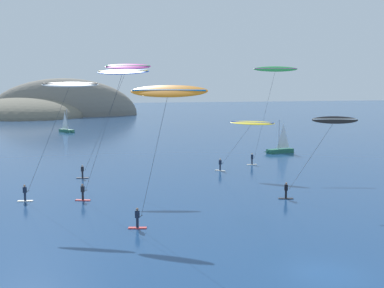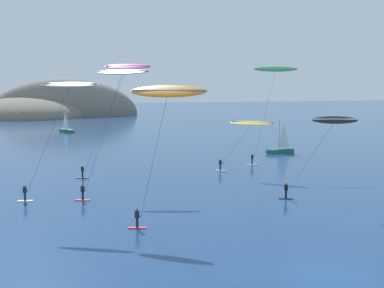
# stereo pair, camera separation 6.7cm
# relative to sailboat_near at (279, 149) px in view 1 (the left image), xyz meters

# --- Properties ---
(ground_plane) EXTENTS (600.00, 600.00, 0.00)m
(ground_plane) POSITION_rel_sailboat_near_xyz_m (-21.17, -49.80, -0.64)
(ground_plane) COLOR navy
(headland_island) EXTENTS (62.97, 54.48, 28.85)m
(headland_island) POSITION_rel_sailboat_near_xyz_m (-39.18, 118.40, -0.64)
(headland_island) COLOR slate
(headland_island) RESTS_ON ground
(sailboat_near) EXTENTS (5.97, 2.09, 5.70)m
(sailboat_near) POSITION_rel_sailboat_near_xyz_m (0.00, 0.00, 0.00)
(sailboat_near) COLOR #23664C
(sailboat_near) RESTS_ON ground
(sailboat_far) EXTENTS (4.04, 5.51, 5.70)m
(sailboat_far) POSITION_rel_sailboat_near_xyz_m (-34.08, 48.59, 0.00)
(sailboat_far) COLOR #23664C
(sailboat_far) RESTS_ON ground
(kitesurfer_black) EXTENTS (7.58, 3.09, 8.56)m
(kitesurfer_black) POSITION_rel_sailboat_near_xyz_m (-10.41, -32.36, 6.68)
(kitesurfer_black) COLOR #2D2D33
(kitesurfer_black) RESTS_ON ground
(kitesurfer_orange) EXTENTS (6.13, 4.55, 11.67)m
(kitesurfer_orange) POSITION_rel_sailboat_near_xyz_m (-28.61, -38.45, 9.84)
(kitesurfer_orange) COLOR red
(kitesurfer_orange) RESTS_ON ground
(kitesurfer_yellow) EXTENTS (6.64, 6.39, 7.00)m
(kitesurfer_yellow) POSITION_rel_sailboat_near_xyz_m (-12.44, -16.63, 5.66)
(kitesurfer_yellow) COLOR silver
(kitesurfer_yellow) RESTS_ON ground
(kitesurfer_green) EXTENTS (6.97, 2.99, 14.39)m
(kitesurfer_green) POSITION_rel_sailboat_near_xyz_m (-6.53, -11.13, 12.31)
(kitesurfer_green) COLOR silver
(kitesurfer_green) RESTS_ON ground
(kitesurfer_magenta) EXTENTS (9.38, 3.62, 14.31)m
(kitesurfer_magenta) POSITION_rel_sailboat_near_xyz_m (-28.56, -15.59, 12.37)
(kitesurfer_magenta) COLOR #2D2D33
(kitesurfer_magenta) RESTS_ON ground
(kitesurfer_white) EXTENTS (8.27, 4.46, 11.98)m
(kitesurfer_white) POSITION_rel_sailboat_near_xyz_m (-35.87, -26.94, 10.09)
(kitesurfer_white) COLOR silver
(kitesurfer_white) RESTS_ON ground
(kitesurfer_blue) EXTENTS (7.29, 5.61, 13.23)m
(kitesurfer_blue) POSITION_rel_sailboat_near_xyz_m (-30.93, -28.75, 11.34)
(kitesurfer_blue) COLOR red
(kitesurfer_blue) RESTS_ON ground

